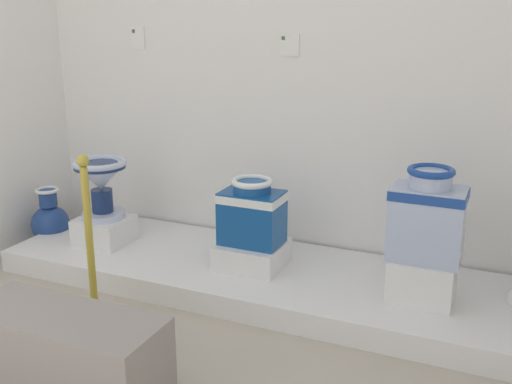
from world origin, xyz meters
TOP-DOWN VIEW (x-y plane):
  - wall_back at (1.80, 3.22)m, footprint 3.79×0.06m
  - display_platform at (1.80, 2.70)m, footprint 3.18×0.95m
  - plinth_block_squat_floral at (0.73, 2.64)m, footprint 0.33×0.32m
  - antique_toilet_squat_floral at (0.73, 2.64)m, footprint 0.36×0.36m
  - plinth_block_pale_glazed at (1.80, 2.69)m, footprint 0.39×0.37m
  - antique_toilet_pale_glazed at (1.80, 2.69)m, footprint 0.37×0.26m
  - plinth_block_tall_cobalt at (2.83, 2.63)m, footprint 0.34×0.28m
  - antique_toilet_tall_cobalt at (2.83, 2.63)m, footprint 0.38×0.25m
  - info_placard_first at (0.71, 3.19)m, footprint 0.10×0.01m
  - info_placard_second at (1.84, 3.19)m, footprint 0.13×0.01m
  - decorative_vase_companion at (0.20, 2.70)m, footprint 0.27×0.27m
  - stanchion_post_near_left at (1.22, 1.90)m, footprint 0.27×0.27m
  - museum_bench at (1.52, 1.32)m, footprint 0.91×0.36m

SIDE VIEW (x-z plane):
  - display_platform at x=1.80m, z-range 0.00..0.14m
  - decorative_vase_companion at x=0.20m, z-range -0.03..0.41m
  - museum_bench at x=1.52m, z-range 0.00..0.40m
  - plinth_block_pale_glazed at x=1.80m, z-range 0.14..0.29m
  - plinth_block_squat_floral at x=0.73m, z-range 0.14..0.31m
  - plinth_block_tall_cobalt at x=2.83m, z-range 0.14..0.38m
  - stanchion_post_near_left at x=1.22m, z-range -0.22..0.74m
  - antique_toilet_pale_glazed at x=1.80m, z-range 0.29..0.70m
  - antique_toilet_squat_floral at x=0.73m, z-range 0.39..0.79m
  - antique_toilet_tall_cobalt at x=2.83m, z-range 0.37..0.88m
  - info_placard_second at x=1.84m, z-range 1.38..1.51m
  - info_placard_first at x=0.71m, z-range 1.39..1.54m
  - wall_back at x=1.80m, z-range 0.00..3.30m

